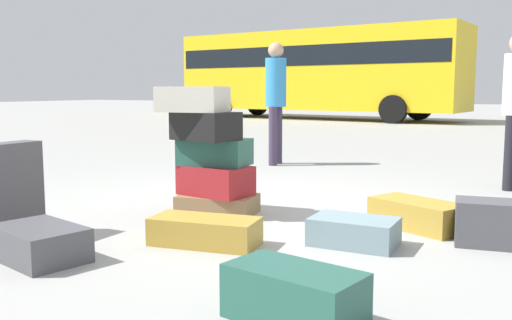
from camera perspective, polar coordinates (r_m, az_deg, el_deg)
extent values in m
plane|color=#9E9E99|center=(5.09, -0.03, -5.14)|extent=(80.00, 80.00, 0.00)
cube|color=olive|center=(4.99, -3.86, -4.43)|extent=(0.72, 0.53, 0.16)
cube|color=maroon|center=(4.97, -4.06, -2.06)|extent=(0.65, 0.46, 0.25)
cube|color=#26594C|center=(5.01, -4.14, 0.82)|extent=(0.63, 0.44, 0.23)
cube|color=black|center=(4.86, -5.08, 3.42)|extent=(0.60, 0.45, 0.24)
cube|color=beige|center=(4.85, -6.38, 6.07)|extent=(0.59, 0.42, 0.21)
cube|color=#B28C33|center=(4.01, -5.14, -7.12)|extent=(0.79, 0.45, 0.19)
cube|color=#4C4C51|center=(3.90, -20.89, -7.80)|extent=(0.70, 0.55, 0.22)
cube|color=gray|center=(4.04, 9.78, -7.08)|extent=(0.59, 0.39, 0.19)
cube|color=#4C4C51|center=(4.29, 23.36, -5.89)|extent=(0.64, 0.40, 0.31)
cube|color=#B28C33|center=(4.63, 15.87, -5.27)|extent=(0.79, 0.63, 0.22)
cube|color=#4C4C51|center=(4.50, -23.16, -2.80)|extent=(0.18, 0.41, 0.70)
cube|color=#26594C|center=(2.71, 3.86, -13.40)|extent=(0.69, 0.45, 0.26)
cylinder|color=black|center=(6.63, 24.10, 0.62)|extent=(0.12, 0.12, 0.81)
cylinder|color=#3F334C|center=(8.28, 2.23, 2.51)|extent=(0.12, 0.12, 0.83)
cylinder|color=#3F334C|center=(8.07, 1.70, 2.39)|extent=(0.12, 0.12, 0.83)
cylinder|color=#338CCC|center=(8.15, 1.99, 7.77)|extent=(0.30, 0.30, 0.68)
sphere|color=tan|center=(8.17, 2.00, 10.94)|extent=(0.22, 0.22, 0.22)
cube|color=yellow|center=(21.18, 6.06, 8.88)|extent=(10.84, 3.67, 2.80)
cube|color=black|center=(21.20, 6.08, 10.20)|extent=(10.63, 3.67, 0.70)
cylinder|color=black|center=(20.95, 16.04, 5.11)|extent=(0.92, 0.35, 0.90)
cylinder|color=black|center=(18.59, 13.59, 4.96)|extent=(0.92, 0.35, 0.90)
cylinder|color=black|center=(24.04, 0.16, 5.60)|extent=(0.92, 0.35, 0.90)
cylinder|color=black|center=(22.02, -3.52, 5.45)|extent=(0.92, 0.35, 0.90)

